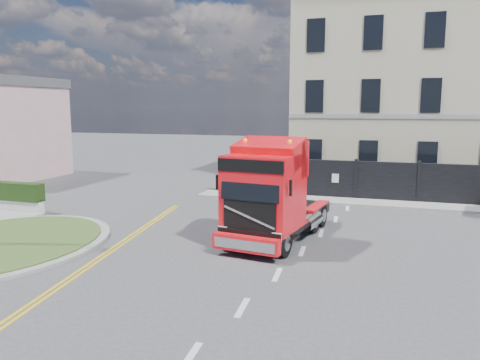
% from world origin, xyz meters
% --- Properties ---
extents(ground, '(120.00, 120.00, 0.00)m').
position_xyz_m(ground, '(0.00, 0.00, 0.00)').
color(ground, '#424244').
rests_on(ground, ground).
extents(hoarding_fence, '(18.80, 0.25, 2.00)m').
position_xyz_m(hoarding_fence, '(6.55, 9.00, 1.00)').
color(hoarding_fence, black).
rests_on(hoarding_fence, ground).
extents(georgian_building, '(12.30, 10.30, 12.80)m').
position_xyz_m(georgian_building, '(6.00, 16.50, 5.77)').
color(georgian_building, '#C1B699').
rests_on(georgian_building, ground).
extents(pavement_far, '(20.00, 1.60, 0.12)m').
position_xyz_m(pavement_far, '(6.00, 8.10, 0.06)').
color(pavement_far, gray).
rests_on(pavement_far, ground).
extents(truck, '(3.02, 6.19, 3.56)m').
position_xyz_m(truck, '(1.70, 0.23, 1.59)').
color(truck, black).
rests_on(truck, ground).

